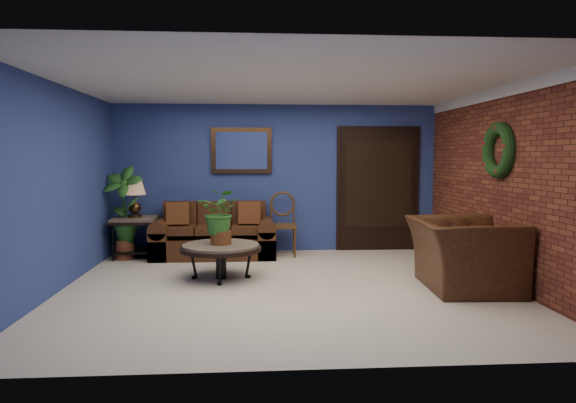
{
  "coord_description": "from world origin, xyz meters",
  "views": [
    {
      "loc": [
        -0.42,
        -6.26,
        1.62
      ],
      "look_at": [
        0.05,
        0.55,
        1.02
      ],
      "focal_mm": 32.0,
      "sensor_mm": 36.0,
      "label": 1
    }
  ],
  "objects": [
    {
      "name": "wreath",
      "position": [
        2.69,
        0.05,
        1.7
      ],
      "size": [
        0.16,
        0.72,
        0.72
      ],
      "primitive_type": "torus",
      "rotation": [
        0.0,
        1.57,
        0.0
      ],
      "color": "black",
      "rests_on": "wall_right_brick"
    },
    {
      "name": "coffee_plant",
      "position": [
        -0.84,
        0.51,
        0.87
      ],
      "size": [
        0.67,
        0.62,
        0.74
      ],
      "color": "brown",
      "rests_on": "coffee_table"
    },
    {
      "name": "end_table",
      "position": [
        -2.3,
        2.05,
        0.5
      ],
      "size": [
        0.71,
        0.71,
        0.65
      ],
      "color": "#59534D",
      "rests_on": "ground"
    },
    {
      "name": "armchair",
      "position": [
        2.15,
        -0.22,
        0.43
      ],
      "size": [
        1.22,
        1.37,
        0.85
      ],
      "primitive_type": "imported",
      "rotation": [
        0.0,
        0.0,
        1.52
      ],
      "color": "#4A2B15",
      "rests_on": "ground"
    },
    {
      "name": "floor_plant",
      "position": [
        2.35,
        0.4,
        0.45
      ],
      "size": [
        0.41,
        0.34,
        0.85
      ],
      "color": "brown",
      "rests_on": "ground"
    },
    {
      "name": "wall_right_brick",
      "position": [
        2.75,
        0.0,
        1.25
      ],
      "size": [
        0.04,
        5.0,
        2.5
      ],
      "primitive_type": "cube",
      "color": "brown",
      "rests_on": "ground"
    },
    {
      "name": "wall_mirror",
      "position": [
        -0.6,
        2.46,
        1.72
      ],
      "size": [
        1.02,
        0.06,
        0.77
      ],
      "primitive_type": "cube",
      "color": "#482E19",
      "rests_on": "wall_back"
    },
    {
      "name": "floor",
      "position": [
        0.0,
        0.0,
        0.0
      ],
      "size": [
        5.5,
        5.5,
        0.0
      ],
      "primitive_type": "plane",
      "color": "beige",
      "rests_on": "ground"
    },
    {
      "name": "tall_plant",
      "position": [
        -2.45,
        1.95,
        0.8
      ],
      "size": [
        0.76,
        0.63,
        1.49
      ],
      "color": "brown",
      "rests_on": "ground"
    },
    {
      "name": "side_chair",
      "position": [
        0.07,
        2.13,
        0.59
      ],
      "size": [
        0.46,
        0.46,
        1.04
      ],
      "rotation": [
        0.0,
        0.0,
        -0.04
      ],
      "color": "#563818",
      "rests_on": "ground"
    },
    {
      "name": "wall_left",
      "position": [
        -2.75,
        0.0,
        1.25
      ],
      "size": [
        0.04,
        5.0,
        2.5
      ],
      "primitive_type": "cube",
      "color": "navy",
      "rests_on": "ground"
    },
    {
      "name": "sofa",
      "position": [
        -1.04,
        2.07,
        0.29
      ],
      "size": [
        1.97,
        0.85,
        0.89
      ],
      "color": "#4A2B15",
      "rests_on": "ground"
    },
    {
      "name": "coffee_table",
      "position": [
        -0.84,
        0.51,
        0.4
      ],
      "size": [
        1.07,
        1.07,
        0.46
      ],
      "rotation": [
        0.0,
        0.0,
        -0.33
      ],
      "color": "#59534D",
      "rests_on": "ground"
    },
    {
      "name": "wall_back",
      "position": [
        0.0,
        2.5,
        1.25
      ],
      "size": [
        5.5,
        0.04,
        2.5
      ],
      "primitive_type": "cube",
      "color": "navy",
      "rests_on": "ground"
    },
    {
      "name": "ceiling",
      "position": [
        0.0,
        0.0,
        2.5
      ],
      "size": [
        5.5,
        5.0,
        0.02
      ],
      "primitive_type": "cube",
      "color": "silver",
      "rests_on": "wall_back"
    },
    {
      "name": "table_lamp",
      "position": [
        -2.3,
        2.05,
        1.04
      ],
      "size": [
        0.36,
        0.36,
        0.59
      ],
      "color": "#482E19",
      "rests_on": "end_table"
    },
    {
      "name": "crown_molding",
      "position": [
        2.72,
        0.0,
        2.43
      ],
      "size": [
        0.03,
        5.0,
        0.14
      ],
      "primitive_type": "cube",
      "color": "white",
      "rests_on": "wall_right_brick"
    },
    {
      "name": "closet_door",
      "position": [
        1.75,
        2.47,
        1.05
      ],
      "size": [
        1.44,
        0.06,
        2.18
      ],
      "primitive_type": "cube",
      "color": "black",
      "rests_on": "wall_back"
    }
  ]
}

